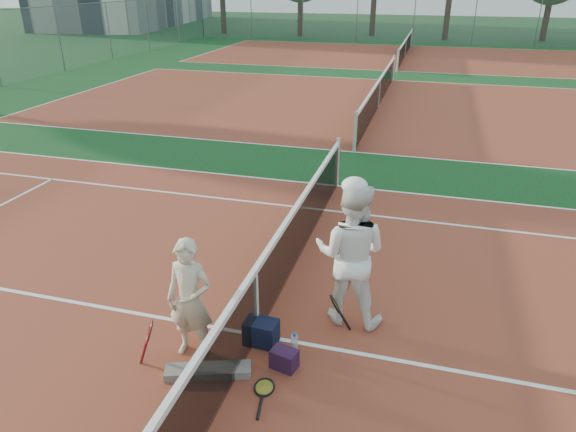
{
  "coord_description": "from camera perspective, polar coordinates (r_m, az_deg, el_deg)",
  "views": [
    {
      "loc": [
        1.84,
        -5.08,
        4.22
      ],
      "look_at": [
        0.0,
        1.48,
        1.05
      ],
      "focal_mm": 32.0,
      "sensor_mm": 36.0,
      "label": 1
    }
  ],
  "objects": [
    {
      "name": "player_a",
      "position": [
        6.23,
        -10.84,
        -9.11
      ],
      "size": [
        0.57,
        0.37,
        1.56
      ],
      "primitive_type": "imported",
      "rotation": [
        0.0,
        0.0,
        0.0
      ],
      "color": "beige",
      "rests_on": "ground"
    },
    {
      "name": "net_main",
      "position": [
        6.56,
        -3.56,
        -9.59
      ],
      "size": [
        0.1,
        10.98,
        1.02
      ],
      "primitive_type": null,
      "color": "black",
      "rests_on": "ground"
    },
    {
      "name": "net_cover_canvas",
      "position": [
        6.33,
        -8.86,
        -16.66
      ],
      "size": [
        1.02,
        0.55,
        0.11
      ],
      "primitive_type": "cube",
      "rotation": [
        0.0,
        0.0,
        0.33
      ],
      "color": "slate",
      "rests_on": "ground"
    },
    {
      "name": "racket_black_held",
      "position": [
        6.78,
        5.2,
        -10.79
      ],
      "size": [
        0.38,
        0.36,
        0.55
      ],
      "primitive_type": null,
      "rotation": [
        0.0,
        0.0,
        3.53
      ],
      "color": "black",
      "rests_on": "ground"
    },
    {
      "name": "player_b",
      "position": [
        6.67,
        6.97,
        -4.23
      ],
      "size": [
        1.0,
        0.8,
        1.98
      ],
      "primitive_type": "imported",
      "rotation": [
        0.0,
        0.0,
        3.09
      ],
      "color": "white",
      "rests_on": "ground"
    },
    {
      "name": "racket_red",
      "position": [
        6.48,
        -14.97,
        -13.47
      ],
      "size": [
        0.31,
        0.34,
        0.58
      ],
      "primitive_type": null,
      "rotation": [
        0.0,
        0.0,
        0.42
      ],
      "color": "maroon",
      "rests_on": "ground"
    },
    {
      "name": "ground",
      "position": [
        6.86,
        -3.44,
        -13.11
      ],
      "size": [
        130.0,
        130.0,
        0.0
      ],
      "primitive_type": "plane",
      "color": "#103D19",
      "rests_on": "ground"
    },
    {
      "name": "net_far_b",
      "position": [
        32.35,
        12.93,
        17.79
      ],
      "size": [
        0.1,
        10.98,
        1.02
      ],
      "primitive_type": null,
      "color": "black",
      "rests_on": "ground"
    },
    {
      "name": "fence_back",
      "position": [
        39.22,
        13.82,
        20.33
      ],
      "size": [
        32.0,
        0.06,
        3.0
      ],
      "primitive_type": null,
      "color": "slate",
      "rests_on": "ground"
    },
    {
      "name": "net_far_a",
      "position": [
        19.04,
        10.09,
        13.34
      ],
      "size": [
        0.1,
        10.98,
        1.02
      ],
      "primitive_type": null,
      "color": "black",
      "rests_on": "ground"
    },
    {
      "name": "court_far_a",
      "position": [
        19.14,
        9.98,
        11.86
      ],
      "size": [
        23.77,
        10.97,
        0.01
      ],
      "primitive_type": "cube",
      "color": "brown",
      "rests_on": "ground"
    },
    {
      "name": "court_far_b",
      "position": [
        32.41,
        12.84,
        16.9
      ],
      "size": [
        23.77,
        10.97,
        0.01
      ],
      "primitive_type": "cube",
      "color": "brown",
      "rests_on": "ground"
    },
    {
      "name": "sports_bag_purple",
      "position": [
        6.31,
        -0.43,
        -15.6
      ],
      "size": [
        0.34,
        0.27,
        0.25
      ],
      "primitive_type": "cube",
      "rotation": [
        0.0,
        0.0,
        -0.23
      ],
      "color": "#27102D",
      "rests_on": "ground"
    },
    {
      "name": "court_main",
      "position": [
        6.86,
        -3.44,
        -13.09
      ],
      "size": [
        23.77,
        10.97,
        0.01
      ],
      "primitive_type": "cube",
      "color": "brown",
      "rests_on": "ground"
    },
    {
      "name": "sports_bag_navy",
      "position": [
        6.65,
        -3.0,
        -12.76
      ],
      "size": [
        0.43,
        0.31,
        0.32
      ],
      "primitive_type": "cube",
      "rotation": [
        0.0,
        0.0,
        -0.06
      ],
      "color": "black",
      "rests_on": "ground"
    },
    {
      "name": "racket_spare",
      "position": [
        6.13,
        -2.65,
        -18.48
      ],
      "size": [
        0.36,
        0.63,
        0.03
      ],
      "primitive_type": null,
      "rotation": [
        0.0,
        0.0,
        1.73
      ],
      "color": "black",
      "rests_on": "ground"
    },
    {
      "name": "water_bottle",
      "position": [
        6.45,
        0.71,
        -14.24
      ],
      "size": [
        0.09,
        0.09,
        0.3
      ],
      "primitive_type": "cylinder",
      "color": "#C9DFFF",
      "rests_on": "ground"
    }
  ]
}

